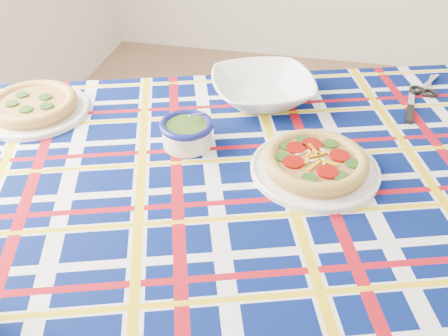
% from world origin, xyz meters
% --- Properties ---
extents(floor, '(4.00, 4.00, 0.00)m').
position_xyz_m(floor, '(0.00, 0.00, 0.00)').
color(floor, '#8B6347').
rests_on(floor, ground).
extents(dining_table, '(1.94, 1.53, 0.79)m').
position_xyz_m(dining_table, '(-0.59, -0.49, 0.72)').
color(dining_table, brown).
rests_on(dining_table, floor).
extents(tablecloth, '(1.98, 1.57, 0.11)m').
position_xyz_m(tablecloth, '(-0.59, -0.49, 0.74)').
color(tablecloth, '#04114C').
rests_on(tablecloth, dining_table).
extents(main_focaccia_plate, '(0.40, 0.40, 0.06)m').
position_xyz_m(main_focaccia_plate, '(-0.43, -0.45, 0.83)').
color(main_focaccia_plate, '#AD733D').
rests_on(main_focaccia_plate, tablecloth).
extents(pesto_bowl, '(0.19, 0.19, 0.09)m').
position_xyz_m(pesto_bowl, '(-0.77, -0.40, 0.84)').
color(pesto_bowl, '#213F11').
rests_on(pesto_bowl, tablecloth).
extents(serving_bowl, '(0.40, 0.40, 0.08)m').
position_xyz_m(serving_bowl, '(-0.61, -0.12, 0.84)').
color(serving_bowl, white).
rests_on(serving_bowl, tablecloth).
extents(second_focaccia_plate, '(0.37, 0.37, 0.06)m').
position_xyz_m(second_focaccia_plate, '(-1.25, -0.34, 0.83)').
color(second_focaccia_plate, '#AD733D').
rests_on(second_focaccia_plate, tablecloth).
extents(table_knife, '(0.05, 0.26, 0.01)m').
position_xyz_m(table_knife, '(-0.16, -0.01, 0.81)').
color(table_knife, silver).
rests_on(table_knife, tablecloth).
extents(kitchen_scissors, '(0.15, 0.21, 0.02)m').
position_xyz_m(kitchen_scissors, '(-0.09, 0.09, 0.81)').
color(kitchen_scissors, silver).
rests_on(kitchen_scissors, tablecloth).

